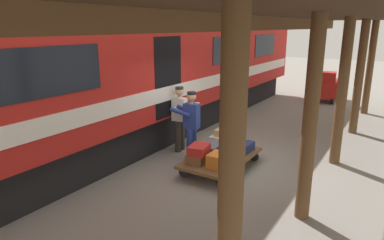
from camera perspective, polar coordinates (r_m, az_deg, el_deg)
name	(u,v)px	position (r m, az deg, el deg)	size (l,w,h in m)	color
ground_plane	(234,165)	(8.33, 6.88, -7.41)	(60.00, 60.00, 0.00)	gray
platform_canopy	(334,23)	(7.11, 22.34, 14.59)	(3.20, 15.29, 3.56)	brown
train_car	(124,69)	(9.67, -11.19, 8.22)	(3.02, 19.00, 4.00)	#B21E19
luggage_cart	(221,158)	(8.02, 4.81, -6.23)	(1.17, 2.12, 0.31)	brown
suitcase_slate_roller	(211,149)	(8.07, 3.18, -4.76)	(0.48, 0.61, 0.25)	#4C515B
suitcase_navy_fabric	(242,147)	(8.36, 8.28, -4.37)	(0.42, 0.54, 0.20)	navy
suitcase_brown_leather	(198,158)	(7.61, 1.03, -6.23)	(0.38, 0.52, 0.20)	brown
suitcase_cream_canvas	(223,141)	(8.55, 5.08, -3.48)	(0.48, 0.57, 0.29)	beige
suitcase_orange_carryall	(219,160)	(7.35, 4.55, -6.66)	(0.42, 0.46, 0.29)	#CC6B23
suitcase_maroon_trunk	(232,153)	(7.85, 6.54, -5.37)	(0.37, 0.45, 0.27)	maroon
suitcase_red_plastic	(199,149)	(7.54, 1.16, -4.87)	(0.38, 0.52, 0.19)	#AD231E
suitcase_tan_vintage	(223,132)	(8.47, 5.16, -2.05)	(0.34, 0.37, 0.16)	tan
porter_in_overalls	(191,124)	(8.30, -0.20, -0.62)	(0.69, 0.46, 1.70)	navy
porter_by_door	(180,117)	(8.95, -1.94, 0.54)	(0.69, 0.47, 1.70)	#332D28
baggage_tug	(325,87)	(16.32, 21.05, 5.16)	(1.34, 1.84, 1.30)	#B21E19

